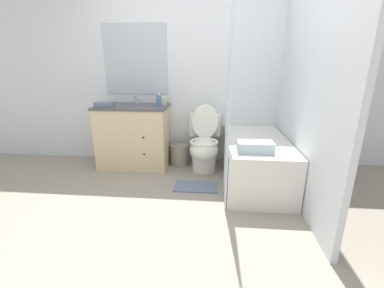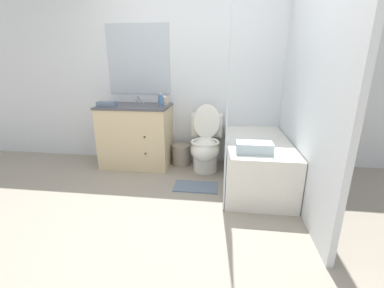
{
  "view_description": "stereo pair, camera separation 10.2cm",
  "coord_description": "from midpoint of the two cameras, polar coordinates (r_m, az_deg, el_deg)",
  "views": [
    {
      "loc": [
        0.36,
        -2.1,
        1.4
      ],
      "look_at": [
        0.11,
        0.68,
        0.51
      ],
      "focal_mm": 24.0,
      "sensor_mm": 36.0,
      "label": 1
    },
    {
      "loc": [
        0.46,
        -2.09,
        1.4
      ],
      "look_at": [
        0.11,
        0.68,
        0.51
      ],
      "focal_mm": 24.0,
      "sensor_mm": 36.0,
      "label": 2
    }
  ],
  "objects": [
    {
      "name": "ground_plane",
      "position": [
        2.55,
        -3.29,
        -15.71
      ],
      "size": [
        14.0,
        14.0,
        0.0
      ],
      "primitive_type": "plane",
      "color": "gray"
    },
    {
      "name": "hand_towel_folded",
      "position": [
        3.54,
        -17.61,
        8.47
      ],
      "size": [
        0.24,
        0.13,
        0.06
      ],
      "color": "slate",
      "rests_on": "vanity_cabinet"
    },
    {
      "name": "shower_curtain",
      "position": [
        2.58,
        9.0,
        7.68
      ],
      "size": [
        0.02,
        0.57,
        1.92
      ],
      "color": "silver",
      "rests_on": "ground_plane"
    },
    {
      "name": "vanity_cabinet",
      "position": [
        3.66,
        -11.46,
        1.98
      ],
      "size": [
        0.95,
        0.6,
        0.86
      ],
      "color": "beige",
      "rests_on": "ground_plane"
    },
    {
      "name": "toilet",
      "position": [
        3.43,
        3.88,
        -0.33
      ],
      "size": [
        0.42,
        0.67,
        0.87
      ],
      "color": "silver",
      "rests_on": "ground_plane"
    },
    {
      "name": "soap_dispenser",
      "position": [
        3.48,
        -6.11,
        9.76
      ],
      "size": [
        0.06,
        0.06,
        0.17
      ],
      "color": "#4C7AB2",
      "rests_on": "vanity_cabinet"
    },
    {
      "name": "wall_right",
      "position": [
        2.98,
        24.31,
        13.19
      ],
      "size": [
        0.05,
        2.52,
        2.5
      ],
      "color": "silver",
      "rests_on": "ground_plane"
    },
    {
      "name": "sink_faucet",
      "position": [
        3.76,
        -10.88,
        9.49
      ],
      "size": [
        0.14,
        0.12,
        0.12
      ],
      "color": "silver",
      "rests_on": "vanity_cabinet"
    },
    {
      "name": "wastebasket",
      "position": [
        3.68,
        -1.64,
        -2.36
      ],
      "size": [
        0.26,
        0.26,
        0.29
      ],
      "color": "gray",
      "rests_on": "ground_plane"
    },
    {
      "name": "tissue_box",
      "position": [
        3.57,
        -5.6,
        9.58
      ],
      "size": [
        0.13,
        0.13,
        0.12
      ],
      "color": "beige",
      "rests_on": "vanity_cabinet"
    },
    {
      "name": "bath_towel_folded",
      "position": [
        2.62,
        14.76,
        -0.78
      ],
      "size": [
        0.35,
        0.19,
        0.11
      ],
      "color": "silver",
      "rests_on": "bathtub"
    },
    {
      "name": "bathtub",
      "position": [
        3.17,
        14.94,
        -3.84
      ],
      "size": [
        0.71,
        1.37,
        0.55
      ],
      "color": "silver",
      "rests_on": "ground_plane"
    },
    {
      "name": "bath_mat",
      "position": [
        3.06,
        1.82,
        -9.46
      ],
      "size": [
        0.51,
        0.29,
        0.02
      ],
      "color": "slate",
      "rests_on": "ground_plane"
    },
    {
      "name": "wall_back",
      "position": [
        3.67,
        0.8,
        15.24
      ],
      "size": [
        8.0,
        0.06,
        2.5
      ],
      "color": "silver",
      "rests_on": "ground_plane"
    }
  ]
}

